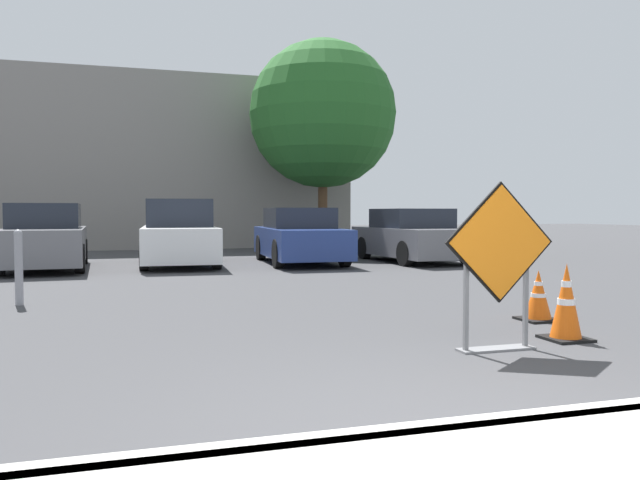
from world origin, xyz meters
TOP-DOWN VIEW (x-y plane):
  - ground_plane at (0.00, 10.00)m, footprint 96.00×96.00m
  - curb_lip at (0.00, 0.00)m, footprint 26.99×0.20m
  - road_closed_sign at (1.52, 2.07)m, footprint 1.15×0.20m
  - traffic_cone_nearest at (2.48, 2.32)m, footprint 0.43×0.43m
  - traffic_cone_second at (2.92, 3.39)m, footprint 0.43×0.43m
  - parked_car_second at (-3.76, 12.53)m, footprint 1.93×4.27m
  - parked_car_third at (-0.71, 12.68)m, footprint 1.96×4.11m
  - parked_car_fourth at (2.33, 12.55)m, footprint 1.98×4.36m
  - parked_car_fifth at (5.38, 12.21)m, footprint 2.09×4.16m
  - bollard_nearest at (-3.36, 6.57)m, footprint 0.12×0.12m
  - building_facade_backdrop at (-3.63, 22.12)m, footprint 19.69×5.00m
  - street_tree_behind_lot at (4.42, 17.38)m, footprint 5.00×5.00m

SIDE VIEW (x-z plane):
  - ground_plane at x=0.00m, z-range 0.00..0.00m
  - curb_lip at x=0.00m, z-range 0.00..0.14m
  - traffic_cone_second at x=2.92m, z-range -0.01..0.61m
  - traffic_cone_nearest at x=2.48m, z-range -0.01..0.78m
  - bollard_nearest at x=-3.36m, z-range 0.03..1.10m
  - parked_car_fifth at x=5.38m, z-range -0.05..1.37m
  - parked_car_fourth at x=2.33m, z-range -0.04..1.39m
  - parked_car_second at x=-3.76m, z-range -0.06..1.46m
  - parked_car_third at x=-0.71m, z-range -0.08..1.56m
  - road_closed_sign at x=1.52m, z-range 0.09..1.70m
  - building_facade_backdrop at x=-3.63m, z-range 0.00..6.31m
  - street_tree_behind_lot at x=4.42m, z-range 1.07..8.23m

